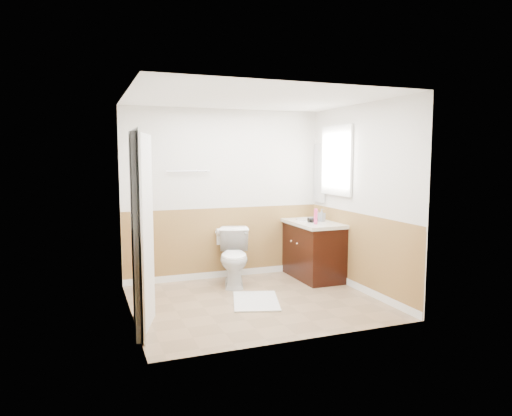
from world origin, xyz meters
name	(u,v)px	position (x,y,z in m)	size (l,w,h in m)	color
floor	(256,302)	(0.00, 0.00, 0.00)	(3.00, 3.00, 0.00)	#8C7051
ceiling	(256,98)	(0.00, 0.00, 2.50)	(3.00, 3.00, 0.00)	white
wall_back	(225,194)	(0.00, 1.30, 1.25)	(3.00, 3.00, 0.00)	silver
wall_front	(303,215)	(0.00, -1.30, 1.25)	(3.00, 3.00, 0.00)	silver
wall_left	(129,207)	(-1.50, 0.00, 1.25)	(3.00, 3.00, 0.00)	silver
wall_right	(360,198)	(1.50, 0.00, 1.25)	(3.00, 3.00, 0.00)	silver
wainscot_back	(225,244)	(0.00, 1.29, 0.50)	(3.00, 3.00, 0.00)	#A47C41
wainscot_front	(302,290)	(0.00, -1.29, 0.50)	(3.00, 3.00, 0.00)	#A47C41
wainscot_left	(132,273)	(-1.49, 0.00, 0.50)	(2.60, 2.60, 0.00)	#A47C41
wainscot_right	(358,254)	(1.49, 0.00, 0.50)	(2.60, 2.60, 0.00)	#A47C41
toilet	(234,257)	(0.00, 0.84, 0.39)	(0.44, 0.77, 0.78)	white
bath_mat	(256,301)	(0.00, -0.01, 0.01)	(0.55, 0.80, 0.02)	silver
vanity_cabinet	(312,251)	(1.21, 0.81, 0.40)	(0.55, 1.10, 0.80)	black
vanity_knob_left	(297,244)	(0.91, 0.71, 0.55)	(0.03, 0.03, 0.03)	silver
vanity_knob_right	(291,241)	(0.91, 0.91, 0.55)	(0.03, 0.03, 0.03)	silver
countertop	(312,223)	(1.20, 0.81, 0.83)	(0.60, 1.15, 0.05)	silver
sink_basin	(308,219)	(1.21, 0.96, 0.86)	(0.36, 0.36, 0.02)	silver
faucet	(319,215)	(1.39, 0.96, 0.92)	(0.02, 0.02, 0.14)	silver
lotion_bottle	(316,217)	(1.11, 0.53, 0.96)	(0.05, 0.05, 0.22)	#EC3D80
soap_dispenser	(322,215)	(1.33, 0.75, 0.94)	(0.08, 0.09, 0.19)	gray
hair_dryer_body	(312,220)	(1.16, 0.72, 0.89)	(0.07, 0.07, 0.14)	black
hair_dryer_handle	(312,222)	(1.13, 0.67, 0.86)	(0.03, 0.03, 0.07)	black
mirror_panel	(320,173)	(1.48, 1.10, 1.55)	(0.02, 0.35, 0.90)	silver
window_frame	(337,161)	(1.47, 0.59, 1.75)	(0.04, 0.80, 1.00)	white
window_glass	(337,161)	(1.49, 0.59, 1.75)	(0.01, 0.70, 0.90)	white
door	(144,233)	(-1.40, -0.45, 1.02)	(0.05, 0.80, 2.04)	white
door_frame	(136,233)	(-1.48, -0.45, 1.03)	(0.02, 0.92, 2.10)	white
door_knob	(146,235)	(-1.34, -0.12, 0.95)	(0.06, 0.06, 0.06)	silver
towel_bar	(189,171)	(-0.55, 1.25, 1.60)	(0.02, 0.02, 0.62)	silver
tp_holder_bar	(220,232)	(-0.10, 1.23, 0.70)	(0.02, 0.02, 0.14)	silver
tp_roll	(220,232)	(-0.10, 1.23, 0.70)	(0.11, 0.11, 0.10)	white
tp_sheet	(220,239)	(-0.10, 1.23, 0.59)	(0.10, 0.01, 0.16)	white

